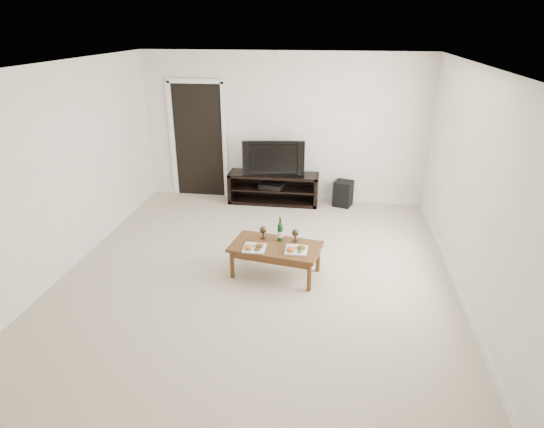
{
  "coord_description": "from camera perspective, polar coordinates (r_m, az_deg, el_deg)",
  "views": [
    {
      "loc": [
        0.94,
        -5.12,
        3.04
      ],
      "look_at": [
        0.15,
        0.33,
        0.7
      ],
      "focal_mm": 30.0,
      "sensor_mm": 36.0,
      "label": 1
    }
  ],
  "objects": [
    {
      "name": "coffee_table",
      "position": [
        5.87,
        0.46,
        -5.78
      ],
      "size": [
        1.22,
        0.8,
        0.42
      ],
      "primitive_type": "cube",
      "rotation": [
        0.0,
        0.0,
        -0.17
      ],
      "color": "brown",
      "rests_on": "ground"
    },
    {
      "name": "goblet_left",
      "position": [
        5.92,
        -1.12,
        -2.31
      ],
      "size": [
        0.09,
        0.09,
        0.17
      ],
      "primitive_type": null,
      "color": "#342B1C",
      "rests_on": "coffee_table"
    },
    {
      "name": "subwoofer",
      "position": [
        8.16,
        8.91,
        2.57
      ],
      "size": [
        0.38,
        0.38,
        0.45
      ],
      "primitive_type": "cube",
      "rotation": [
        0.0,
        0.0,
        -0.3
      ],
      "color": "black",
      "rests_on": "ground"
    },
    {
      "name": "floor",
      "position": [
        6.02,
        -1.85,
        -7.28
      ],
      "size": [
        5.5,
        5.5,
        0.0
      ],
      "primitive_type": "plane",
      "color": "#BAAB96",
      "rests_on": "ground"
    },
    {
      "name": "media_console",
      "position": [
        8.17,
        0.18,
        3.25
      ],
      "size": [
        1.6,
        0.45,
        0.55
      ],
      "primitive_type": "cube",
      "color": "black",
      "rests_on": "ground"
    },
    {
      "name": "back_wall",
      "position": [
        8.13,
        1.47,
        10.67
      ],
      "size": [
        5.0,
        0.04,
        2.6
      ],
      "primitive_type": "cube",
      "color": "white",
      "rests_on": "ground"
    },
    {
      "name": "goblet_right",
      "position": [
        5.85,
        2.94,
        -2.68
      ],
      "size": [
        0.09,
        0.09,
        0.17
      ],
      "primitive_type": null,
      "color": "#342B1C",
      "rests_on": "coffee_table"
    },
    {
      "name": "television",
      "position": [
        7.99,
        0.19,
        7.2
      ],
      "size": [
        1.08,
        0.29,
        0.62
      ],
      "primitive_type": "imported",
      "rotation": [
        0.0,
        0.0,
        0.14
      ],
      "color": "black",
      "rests_on": "media_console"
    },
    {
      "name": "plate_left",
      "position": [
        5.68,
        -2.23,
        -4.07
      ],
      "size": [
        0.27,
        0.27,
        0.07
      ],
      "primitive_type": "cube",
      "color": "white",
      "rests_on": "coffee_table"
    },
    {
      "name": "plate_right",
      "position": [
        5.63,
        3.07,
        -4.32
      ],
      "size": [
        0.27,
        0.27,
        0.07
      ],
      "primitive_type": "cube",
      "color": "white",
      "rests_on": "coffee_table"
    },
    {
      "name": "av_receiver",
      "position": [
        8.15,
        -0.06,
        3.57
      ],
      "size": [
        0.45,
        0.37,
        0.08
      ],
      "primitive_type": "cube",
      "rotation": [
        0.0,
        0.0,
        -0.19
      ],
      "color": "black",
      "rests_on": "media_console"
    },
    {
      "name": "wine_bottle",
      "position": [
        5.83,
        1.04,
        -1.73
      ],
      "size": [
        0.07,
        0.07,
        0.35
      ],
      "primitive_type": "cylinder",
      "color": "#0E3317",
      "rests_on": "coffee_table"
    },
    {
      "name": "doorway",
      "position": [
        8.48,
        -9.16,
        9.0
      ],
      "size": [
        0.9,
        0.02,
        2.05
      ],
      "primitive_type": "cube",
      "color": "black",
      "rests_on": "ground"
    },
    {
      "name": "ceiling",
      "position": [
        5.22,
        -2.23,
        18.41
      ],
      "size": [
        5.0,
        5.5,
        0.04
      ],
      "primitive_type": "cube",
      "color": "white",
      "rests_on": "back_wall"
    }
  ]
}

